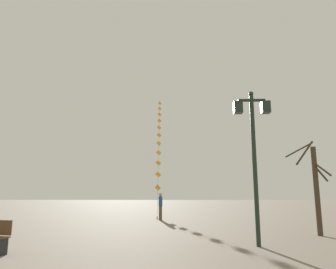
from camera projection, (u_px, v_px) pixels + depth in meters
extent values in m
plane|color=#756B5B|center=(170.00, 220.00, 19.84)|extent=(160.00, 160.00, 0.00)
cylinder|color=#1E2D23|center=(255.00, 168.00, 10.23)|extent=(0.14, 0.14, 4.86)
sphere|color=#1E2D23|center=(251.00, 94.00, 10.70)|extent=(0.16, 0.16, 0.16)
cube|color=#1E2D23|center=(251.00, 100.00, 10.66)|extent=(0.92, 0.08, 0.08)
cube|color=#1E2D23|center=(238.00, 108.00, 10.63)|extent=(0.28, 0.28, 0.40)
cube|color=beige|center=(238.00, 108.00, 10.63)|extent=(0.19, 0.19, 0.30)
cube|color=#1E2D23|center=(266.00, 107.00, 10.60)|extent=(0.28, 0.28, 0.40)
cube|color=beige|center=(266.00, 107.00, 10.60)|extent=(0.19, 0.19, 0.30)
cylinder|color=brown|center=(157.00, 218.00, 20.84)|extent=(0.06, 0.06, 0.18)
cylinder|color=silver|center=(157.00, 201.00, 22.26)|extent=(0.14, 2.51, 1.94)
cylinder|color=silver|center=(158.00, 181.00, 24.44)|extent=(0.09, 1.39, 1.08)
cylinder|color=silver|center=(158.00, 169.00, 25.99)|extent=(0.09, 1.39, 1.08)
cylinder|color=silver|center=(158.00, 158.00, 27.54)|extent=(0.09, 1.39, 1.08)
cylinder|color=silver|center=(159.00, 148.00, 29.09)|extent=(0.09, 1.39, 1.08)
cylinder|color=silver|center=(159.00, 139.00, 30.64)|extent=(0.09, 1.39, 1.08)
cylinder|color=silver|center=(159.00, 131.00, 32.19)|extent=(0.09, 1.39, 1.08)
cylinder|color=silver|center=(159.00, 124.00, 33.74)|extent=(0.09, 1.39, 1.08)
cylinder|color=silver|center=(159.00, 117.00, 35.29)|extent=(0.09, 1.39, 1.08)
cylinder|color=silver|center=(160.00, 111.00, 36.83)|extent=(0.09, 1.39, 1.08)
cylinder|color=silver|center=(160.00, 106.00, 38.38)|extent=(0.09, 1.39, 1.08)
cube|color=orange|center=(158.00, 188.00, 23.67)|extent=(0.47, 0.07, 0.48)
cylinder|color=orange|center=(158.00, 192.00, 23.61)|extent=(0.02, 0.02, 0.28)
cube|color=orange|center=(158.00, 175.00, 25.22)|extent=(0.47, 0.07, 0.48)
cylinder|color=orange|center=(158.00, 179.00, 25.15)|extent=(0.02, 0.06, 0.36)
cube|color=orange|center=(158.00, 163.00, 26.77)|extent=(0.48, 0.02, 0.48)
cylinder|color=orange|center=(158.00, 167.00, 26.70)|extent=(0.02, 0.03, 0.31)
cube|color=orange|center=(159.00, 153.00, 28.31)|extent=(0.47, 0.08, 0.48)
cylinder|color=orange|center=(159.00, 156.00, 28.26)|extent=(0.02, 0.03, 0.25)
cube|color=orange|center=(159.00, 143.00, 29.86)|extent=(0.47, 0.11, 0.48)
cylinder|color=orange|center=(159.00, 147.00, 29.80)|extent=(0.03, 0.05, 0.28)
cube|color=orange|center=(159.00, 135.00, 31.41)|extent=(0.47, 0.07, 0.48)
cylinder|color=orange|center=(159.00, 138.00, 31.35)|extent=(0.02, 0.05, 0.30)
cube|color=orange|center=(159.00, 128.00, 32.96)|extent=(0.48, 0.03, 0.48)
cylinder|color=orange|center=(159.00, 131.00, 32.89)|extent=(0.02, 0.03, 0.34)
cube|color=orange|center=(159.00, 121.00, 34.51)|extent=(0.47, 0.10, 0.48)
cylinder|color=orange|center=(159.00, 124.00, 34.44)|extent=(0.02, 0.05, 0.34)
cube|color=orange|center=(159.00, 114.00, 36.06)|extent=(0.47, 0.12, 0.48)
cylinder|color=orange|center=(159.00, 117.00, 36.00)|extent=(0.02, 0.02, 0.26)
cube|color=orange|center=(160.00, 109.00, 37.61)|extent=(0.47, 0.10, 0.48)
cylinder|color=orange|center=(160.00, 111.00, 37.55)|extent=(0.03, 0.06, 0.27)
cube|color=orange|center=(160.00, 103.00, 39.16)|extent=(0.48, 0.02, 0.48)
cylinder|color=orange|center=(160.00, 106.00, 39.10)|extent=(0.02, 0.06, 0.28)
cube|color=brown|center=(160.00, 213.00, 20.10)|extent=(0.22, 0.31, 0.90)
cube|color=#264C8C|center=(160.00, 201.00, 20.24)|extent=(0.27, 0.40, 0.60)
sphere|color=tan|center=(161.00, 194.00, 20.31)|extent=(0.22, 0.22, 0.22)
cylinder|color=#264C8C|center=(160.00, 198.00, 20.48)|extent=(0.12, 0.39, 0.50)
cylinder|color=#423323|center=(317.00, 190.00, 12.69)|extent=(0.21, 0.21, 3.52)
cylinder|color=#423323|center=(322.00, 169.00, 12.46)|extent=(0.35, 0.82, 0.61)
cylinder|color=#423323|center=(299.00, 150.00, 13.31)|extent=(0.99, 0.66, 0.58)
cylinder|color=#423323|center=(304.00, 153.00, 13.08)|extent=(0.74, 0.29, 1.00)
cylinder|color=#423323|center=(321.00, 174.00, 12.97)|extent=(0.71, 0.43, 0.66)
cube|color=#262628|center=(1.00, 247.00, 8.36)|extent=(0.18, 0.39, 0.45)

